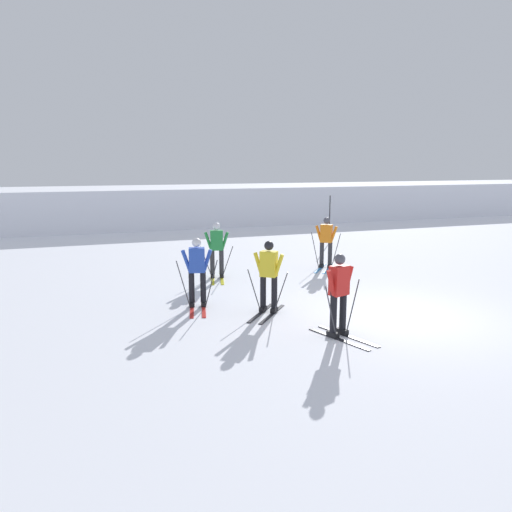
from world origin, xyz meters
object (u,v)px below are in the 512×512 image
Objects in this scene: skier_orange at (326,241)px; trail_marker_pole at (330,220)px; skier_blue at (197,270)px; skier_yellow at (269,275)px; skier_red at (339,293)px; skier_green at (217,249)px.

skier_orange is 5.24m from trail_marker_pole.
skier_yellow is at bearing -34.59° from skier_blue.
skier_yellow is 0.82× the size of trail_marker_pole.
skier_blue is at bearing 145.41° from skier_yellow.
skier_red is 0.82× the size of trail_marker_pole.
skier_orange is at bearing 3.15° from skier_green.
skier_red is 1.00× the size of skier_yellow.
skier_orange is at bearing -119.07° from trail_marker_pole.
skier_red and skier_orange have the same top height.
skier_blue is 1.00× the size of skier_green.
skier_green is 7.98m from trail_marker_pole.
skier_orange is 1.00× the size of skier_green.
skier_blue is (-2.21, 3.04, 0.00)m from skier_red.
skier_orange is at bearing 48.45° from skier_yellow.
skier_red is 12.01m from trail_marker_pole.
skier_red is 3.76m from skier_blue.
trail_marker_pole is at bearing 60.93° from skier_orange.
skier_blue and skier_green have the same top height.
skier_orange is at bearing 31.18° from skier_blue.
skier_red is at bearing -53.96° from skier_blue.
trail_marker_pole is (6.18, 8.68, 0.13)m from skier_yellow.
skier_green is at bearing 98.97° from skier_red.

